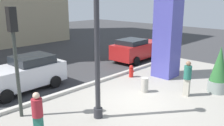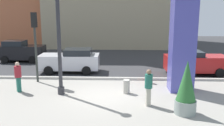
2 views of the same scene
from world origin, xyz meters
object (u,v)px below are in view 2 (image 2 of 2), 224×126
(traffic_light_corner, at_px, (35,35))
(fire_hydrant, at_px, (149,77))
(pedestrian_on_sidewalk, at_px, (149,86))
(lamp_post, at_px, (59,41))
(car_passing_lane, at_px, (195,62))
(concrete_bollard, at_px, (126,87))
(car_far_lane, at_px, (71,60))
(car_curb_west, at_px, (21,51))
(potted_plant_by_pillar, at_px, (186,89))
(pedestrian_by_curb, at_px, (18,75))
(art_pillar_blue, at_px, (183,35))

(traffic_light_corner, bearing_deg, fire_hydrant, 0.05)
(traffic_light_corner, bearing_deg, pedestrian_on_sidewalk, -29.97)
(lamp_post, relative_size, car_passing_lane, 1.37)
(pedestrian_on_sidewalk, bearing_deg, concrete_bollard, 119.41)
(car_far_lane, relative_size, car_curb_west, 1.11)
(traffic_light_corner, bearing_deg, potted_plant_by_pillar, -30.15)
(concrete_bollard, bearing_deg, pedestrian_by_curb, 179.78)
(art_pillar_blue, distance_m, pedestrian_by_curb, 9.22)
(car_far_lane, height_order, pedestrian_by_curb, car_far_lane)
(car_passing_lane, distance_m, pedestrian_on_sidewalk, 7.30)
(concrete_bollard, relative_size, pedestrian_on_sidewalk, 0.43)
(fire_hydrant, height_order, pedestrian_by_curb, pedestrian_by_curb)
(traffic_light_corner, xyz_separation_m, car_far_lane, (1.56, 2.71, -2.07))
(lamp_post, bearing_deg, art_pillar_blue, 8.45)
(concrete_bollard, distance_m, car_curb_west, 12.53)
(art_pillar_blue, distance_m, concrete_bollard, 4.11)
(car_curb_west, distance_m, pedestrian_by_curb, 9.06)
(car_passing_lane, bearing_deg, pedestrian_by_curb, -157.88)
(concrete_bollard, bearing_deg, traffic_light_corner, 160.04)
(art_pillar_blue, xyz_separation_m, pedestrian_on_sidewalk, (-2.02, -2.43, -2.11))
(fire_hydrant, height_order, traffic_light_corner, traffic_light_corner)
(lamp_post, xyz_separation_m, concrete_bollard, (3.50, 0.29, -2.50))
(art_pillar_blue, bearing_deg, concrete_bollard, -167.34)
(fire_hydrant, height_order, car_curb_west, car_curb_west)
(traffic_light_corner, height_order, car_curb_west, traffic_light_corner)
(car_far_lane, bearing_deg, fire_hydrant, -26.54)
(car_curb_west, bearing_deg, car_far_lane, -35.64)
(car_passing_lane, relative_size, pedestrian_on_sidewalk, 2.47)
(car_curb_west, relative_size, pedestrian_by_curb, 2.32)
(car_curb_west, bearing_deg, concrete_bollard, -42.57)
(lamp_post, height_order, traffic_light_corner, lamp_post)
(lamp_post, bearing_deg, concrete_bollard, 4.74)
(pedestrian_on_sidewalk, bearing_deg, car_passing_lane, 57.73)
(lamp_post, height_order, pedestrian_by_curb, lamp_post)
(art_pillar_blue, relative_size, pedestrian_by_curb, 3.68)
(traffic_light_corner, bearing_deg, car_passing_lane, 12.92)
(lamp_post, xyz_separation_m, pedestrian_by_curb, (-2.43, 0.31, -1.94))
(concrete_bollard, xyz_separation_m, car_passing_lane, (4.89, 4.42, 0.49))
(pedestrian_by_curb, bearing_deg, concrete_bollard, -0.22)
(traffic_light_corner, distance_m, car_far_lane, 3.75)
(car_curb_west, height_order, pedestrian_on_sidewalk, car_curb_west)
(concrete_bollard, distance_m, traffic_light_corner, 6.45)
(potted_plant_by_pillar, relative_size, traffic_light_corner, 0.55)
(traffic_light_corner, bearing_deg, art_pillar_blue, -8.90)
(fire_hydrant, bearing_deg, pedestrian_by_curb, -164.71)
(art_pillar_blue, xyz_separation_m, fire_hydrant, (-1.61, 1.35, -2.72))
(pedestrian_by_curb, bearing_deg, car_curb_west, 111.32)
(art_pillar_blue, relative_size, car_far_lane, 1.42)
(car_far_lane, bearing_deg, car_curb_west, 144.36)
(car_passing_lane, bearing_deg, lamp_post, -150.69)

